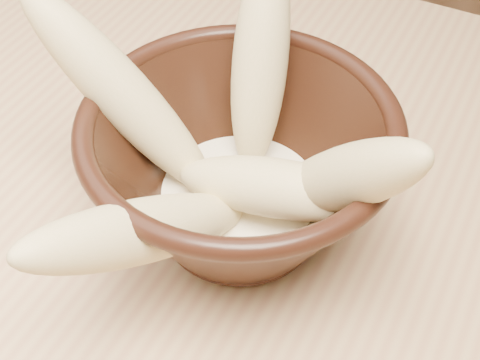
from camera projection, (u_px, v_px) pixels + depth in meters
name	position (u px, v px, depth m)	size (l,w,h in m)	color
bowl	(240.00, 170.00, 0.44)	(0.21, 0.21, 0.11)	black
milk_puddle	(240.00, 198.00, 0.46)	(0.12, 0.12, 0.02)	#FEEFCC
banana_upright	(260.00, 61.00, 0.45)	(0.04, 0.04, 0.15)	tan
banana_left	(121.00, 93.00, 0.43)	(0.04, 0.04, 0.18)	tan
banana_right	(343.00, 179.00, 0.39)	(0.04, 0.04, 0.15)	tan
banana_across	(273.00, 188.00, 0.42)	(0.04, 0.04, 0.13)	tan
banana_front	(144.00, 230.00, 0.38)	(0.04, 0.04, 0.17)	tan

